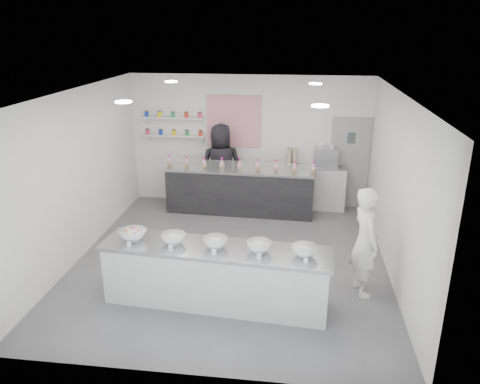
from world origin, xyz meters
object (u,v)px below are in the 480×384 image
at_px(woman_prep, 365,242).
at_px(staff_right, 221,166).
at_px(back_bar, 240,191).
at_px(espresso_ledge, 315,187).
at_px(staff_left, 219,174).
at_px(prep_counter, 216,275).
at_px(espresso_machine, 326,157).

xyz_separation_m(woman_prep, staff_right, (-2.81, 3.40, 0.10)).
height_order(back_bar, espresso_ledge, back_bar).
bearing_deg(staff_left, prep_counter, 118.40).
bearing_deg(woman_prep, back_bar, 22.00).
bearing_deg(prep_counter, back_bar, 96.39).
distance_m(espresso_machine, staff_left, 2.45).
distance_m(espresso_ledge, espresso_machine, 0.74).
bearing_deg(espresso_machine, prep_counter, -112.92).
bearing_deg(prep_counter, staff_left, 103.77).
xyz_separation_m(prep_counter, espresso_machine, (1.77, 4.18, 0.76)).
height_order(espresso_machine, staff_right, staff_right).
xyz_separation_m(back_bar, staff_left, (-0.53, 0.33, 0.29)).
bearing_deg(espresso_machine, back_bar, -164.70).
distance_m(back_bar, espresso_ledge, 1.76).
bearing_deg(prep_counter, espresso_machine, 71.75).
xyz_separation_m(espresso_ledge, woman_prep, (0.66, -3.58, 0.37)).
height_order(espresso_ledge, woman_prep, woman_prep).
relative_size(staff_left, staff_right, 0.81).
distance_m(prep_counter, woman_prep, 2.34).
bearing_deg(staff_right, woman_prep, 116.11).
bearing_deg(woman_prep, prep_counter, 89.73).
relative_size(prep_counter, staff_left, 2.16).
height_order(back_bar, staff_right, staff_right).
bearing_deg(staff_right, espresso_machine, 170.98).
xyz_separation_m(prep_counter, staff_left, (-0.64, 4.00, 0.33)).
distance_m(back_bar, woman_prep, 3.87).
height_order(prep_counter, staff_right, staff_right).
distance_m(prep_counter, staff_left, 4.07).
bearing_deg(espresso_ledge, espresso_machine, 0.00).
xyz_separation_m(back_bar, staff_right, (-0.47, 0.33, 0.47)).
relative_size(espresso_ledge, espresso_machine, 2.56).
bearing_deg(back_bar, espresso_ledge, 19.15).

